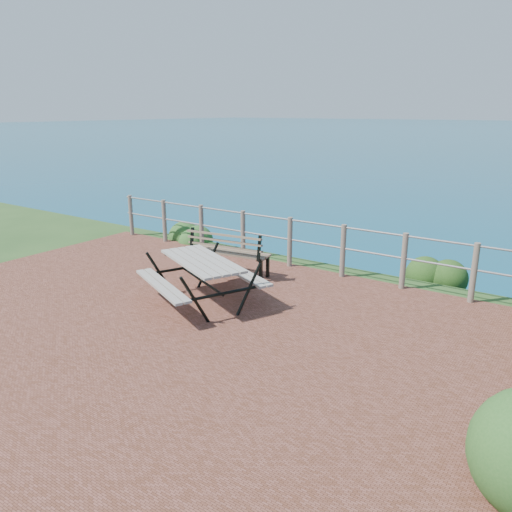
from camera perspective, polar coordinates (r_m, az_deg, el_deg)
The scene contains 6 objects.
ground at distance 7.57m, azimuth -9.39°, elevation -7.58°, with size 10.00×7.00×0.12m, color brown.
safety_railing at distance 9.92m, azimuth 3.90°, elevation 1.91°, with size 9.40×0.10×1.00m.
picnic_table at distance 8.06m, azimuth -6.19°, elevation -2.35°, with size 1.89×1.40×0.74m.
park_bench at distance 9.44m, azimuth -2.97°, elevation 1.21°, with size 1.59×0.59×0.88m.
shrub_lip_west at distance 12.37m, azimuth -7.44°, elevation 1.99°, with size 0.82×0.82×0.58m, color #295921.
shrub_lip_east at distance 9.93m, azimuth 19.45°, elevation -2.46°, with size 0.88×0.88×0.66m, color #1B3E13.
Camera 1 is at (4.88, -4.93, 3.05)m, focal length 35.00 mm.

